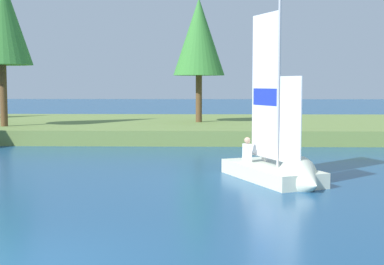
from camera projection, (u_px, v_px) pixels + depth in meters
The scene contains 4 objects.
shore_bank at pixel (157, 127), 33.04m from camera, with size 80.00×14.50×0.73m, color olive.
shoreline_tree_midleft at pixel (1, 18), 28.25m from camera, with size 3.09×3.09×8.00m.
shoreline_tree_centre at pixel (199, 37), 31.51m from camera, with size 2.93×2.93×7.06m.
sailboat at pixel (283, 170), 16.16m from camera, with size 3.06×4.54×5.97m.
Camera 1 is at (3.04, -8.12, 2.90)m, focal length 51.86 mm.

